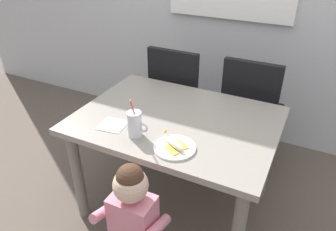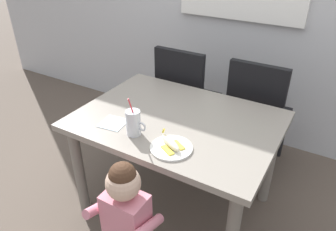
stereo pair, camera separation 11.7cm
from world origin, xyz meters
name	(u,v)px [view 2 (the right image)]	position (x,y,z in m)	size (l,w,h in m)	color
ground_plane	(176,203)	(0.00, 0.00, 0.00)	(24.00, 24.00, 0.00)	brown
dining_table	(177,132)	(0.00, 0.00, 0.63)	(1.23, 0.91, 0.74)	gray
dining_chair_left	(185,94)	(-0.29, 0.66, 0.54)	(0.44, 0.44, 0.96)	black
dining_chair_right	(257,111)	(0.32, 0.69, 0.54)	(0.44, 0.44, 0.96)	black
toddler_standing	(126,213)	(0.06, -0.63, 0.53)	(0.33, 0.24, 0.84)	#3F4760
milk_cup	(134,124)	(-0.13, -0.28, 0.80)	(0.13, 0.09, 0.25)	silver
snack_plate	(171,148)	(0.13, -0.30, 0.74)	(0.23, 0.23, 0.01)	white
peeled_banana	(171,143)	(0.12, -0.29, 0.77)	(0.17, 0.14, 0.07)	#F4EAC6
paper_napkin	(113,123)	(-0.30, -0.25, 0.74)	(0.15, 0.15, 0.00)	silver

